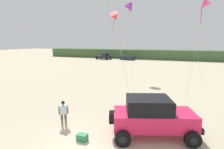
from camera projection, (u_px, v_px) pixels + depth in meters
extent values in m
plane|color=#C1B293|center=(83.00, 149.00, 8.78)|extent=(220.00, 220.00, 0.00)
cube|color=#426038|center=(183.00, 55.00, 52.48)|extent=(90.00, 6.05, 2.87)
cube|color=#EA2151|center=(154.00, 119.00, 9.77)|extent=(4.76, 3.19, 0.90)
cube|color=#EA2151|center=(184.00, 113.00, 9.66)|extent=(1.60, 1.96, 0.12)
cube|color=black|center=(148.00, 105.00, 9.62)|extent=(2.75, 2.42, 0.80)
cube|color=black|center=(170.00, 106.00, 9.60)|extent=(0.65, 1.61, 0.72)
cube|color=black|center=(195.00, 124.00, 9.76)|extent=(0.78, 1.77, 0.28)
cylinder|color=black|center=(112.00, 117.00, 9.80)|extent=(0.54, 0.83, 0.77)
cylinder|color=black|center=(178.00, 121.00, 10.84)|extent=(0.89, 0.56, 0.84)
cylinder|color=black|center=(178.00, 121.00, 10.84)|extent=(0.46, 0.43, 0.38)
cylinder|color=black|center=(193.00, 140.00, 8.82)|extent=(0.89, 0.56, 0.84)
cylinder|color=black|center=(193.00, 140.00, 8.82)|extent=(0.46, 0.43, 0.38)
cylinder|color=black|center=(122.00, 121.00, 10.93)|extent=(0.89, 0.56, 0.84)
cylinder|color=black|center=(122.00, 121.00, 10.93)|extent=(0.46, 0.43, 0.38)
cylinder|color=black|center=(123.00, 139.00, 8.90)|extent=(0.89, 0.56, 0.84)
cylinder|color=black|center=(123.00, 139.00, 8.90)|extent=(0.46, 0.43, 0.38)
cylinder|color=#8C664C|center=(62.00, 123.00, 11.05)|extent=(0.14, 0.14, 0.49)
cylinder|color=#4C4233|center=(62.00, 117.00, 10.98)|extent=(0.15, 0.15, 0.36)
cube|color=silver|center=(62.00, 125.00, 11.12)|extent=(0.25, 0.27, 0.10)
cylinder|color=#8C664C|center=(66.00, 122.00, 11.12)|extent=(0.14, 0.14, 0.49)
cylinder|color=#4C4233|center=(66.00, 116.00, 11.05)|extent=(0.15, 0.15, 0.36)
cube|color=silver|center=(66.00, 125.00, 11.19)|extent=(0.25, 0.27, 0.10)
cube|color=silver|center=(63.00, 110.00, 10.93)|extent=(0.47, 0.46, 0.54)
cylinder|color=#8C664C|center=(59.00, 110.00, 10.85)|extent=(0.09, 0.09, 0.56)
cylinder|color=silver|center=(59.00, 108.00, 10.82)|extent=(0.11, 0.11, 0.16)
cylinder|color=#8C664C|center=(68.00, 109.00, 11.01)|extent=(0.09, 0.09, 0.56)
cylinder|color=silver|center=(67.00, 107.00, 10.98)|extent=(0.11, 0.11, 0.16)
cylinder|color=#8C664C|center=(63.00, 105.00, 10.88)|extent=(0.10, 0.10, 0.08)
sphere|color=#8C664C|center=(63.00, 103.00, 10.85)|extent=(0.21, 0.21, 0.21)
sphere|color=black|center=(63.00, 103.00, 10.83)|extent=(0.21, 0.21, 0.21)
cube|color=#2D7F51|center=(82.00, 137.00, 9.45)|extent=(0.57, 0.37, 0.38)
cube|color=#1E232D|center=(104.00, 57.00, 54.29)|extent=(4.89, 2.79, 0.76)
cube|color=#1E232D|center=(105.00, 54.00, 53.86)|extent=(1.93, 2.09, 0.84)
cylinder|color=black|center=(110.00, 58.00, 54.26)|extent=(0.80, 0.41, 0.76)
cylinder|color=black|center=(107.00, 59.00, 52.51)|extent=(0.80, 0.41, 0.76)
cylinder|color=black|center=(101.00, 58.00, 56.21)|extent=(0.80, 0.41, 0.76)
cylinder|color=black|center=(97.00, 58.00, 54.46)|extent=(0.80, 0.41, 0.76)
cube|color=#1E232D|center=(128.00, 58.00, 52.44)|extent=(4.40, 2.28, 1.20)
cone|color=red|center=(115.00, 17.00, 20.11)|extent=(1.35, 1.62, 1.56)
cylinder|color=#E04C93|center=(114.00, 27.00, 20.36)|extent=(0.05, 0.14, 1.67)
cylinder|color=silver|center=(122.00, 53.00, 18.82)|extent=(2.79, 3.34, 8.02)
cone|color=#E04C93|center=(204.00, 5.00, 15.16)|extent=(1.27, 1.06, 1.22)
cylinder|color=purple|center=(201.00, 16.00, 15.37)|extent=(0.05, 0.31, 1.34)
cylinder|color=silver|center=(194.00, 55.00, 14.21)|extent=(1.16, 4.14, 8.33)
cylinder|color=silver|center=(128.00, 17.00, 19.49)|extent=(3.01, 5.79, 15.88)
cone|color=purple|center=(130.00, 8.00, 25.51)|extent=(1.89, 1.59, 1.65)
cylinder|color=orange|center=(129.00, 13.00, 25.69)|extent=(0.05, 0.19, 0.76)
cylinder|color=silver|center=(129.00, 43.00, 23.50)|extent=(1.39, 5.83, 10.04)
cylinder|color=silver|center=(193.00, 24.00, 21.22)|extent=(2.76, 5.46, 14.63)
cylinder|color=silver|center=(118.00, 40.00, 16.15)|extent=(2.81, 1.13, 10.74)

